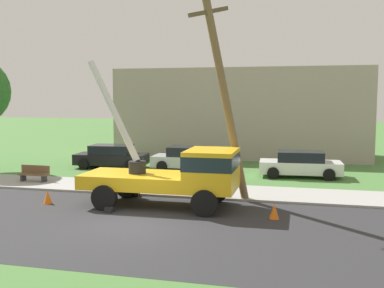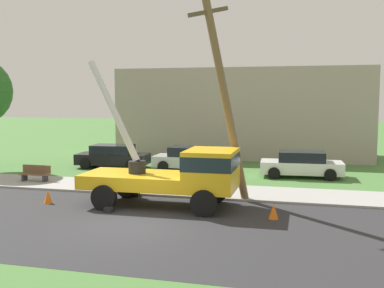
{
  "view_description": "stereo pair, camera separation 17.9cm",
  "coord_description": "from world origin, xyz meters",
  "px_view_note": "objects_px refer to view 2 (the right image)",
  "views": [
    {
      "loc": [
        5.73,
        -14.7,
        4.41
      ],
      "look_at": [
        1.06,
        4.3,
        2.4
      ],
      "focal_mm": 43.32,
      "sensor_mm": 36.0,
      "label": 1
    },
    {
      "loc": [
        5.91,
        -14.65,
        4.41
      ],
      "look_at": [
        1.06,
        4.3,
        2.4
      ],
      "focal_mm": 43.32,
      "sensor_mm": 36.0,
      "label": 2
    }
  ],
  "objects_px": {
    "parked_sedan_black": "(113,156)",
    "parked_sedan_silver": "(191,158)",
    "park_bench": "(35,174)",
    "utility_truck": "(180,172)",
    "traffic_cone_ahead": "(273,211)",
    "parked_sedan_white": "(301,164)",
    "leaning_utility_pole": "(224,94)",
    "traffic_cone_behind": "(48,197)"
  },
  "relations": [
    {
      "from": "parked_sedan_black",
      "to": "parked_sedan_silver",
      "type": "distance_m",
      "value": 4.97
    },
    {
      "from": "park_bench",
      "to": "parked_sedan_black",
      "type": "bearing_deg",
      "value": 73.05
    },
    {
      "from": "utility_truck",
      "to": "traffic_cone_ahead",
      "type": "xyz_separation_m",
      "value": [
        3.79,
        -0.93,
        -1.13
      ]
    },
    {
      "from": "traffic_cone_ahead",
      "to": "park_bench",
      "type": "distance_m",
      "value": 13.06
    },
    {
      "from": "parked_sedan_white",
      "to": "utility_truck",
      "type": "bearing_deg",
      "value": -118.85
    },
    {
      "from": "leaning_utility_pole",
      "to": "parked_sedan_silver",
      "type": "xyz_separation_m",
      "value": [
        -3.49,
        8.08,
        -3.81
      ]
    },
    {
      "from": "traffic_cone_behind",
      "to": "park_bench",
      "type": "height_order",
      "value": "park_bench"
    },
    {
      "from": "leaning_utility_pole",
      "to": "utility_truck",
      "type": "bearing_deg",
      "value": -147.43
    },
    {
      "from": "traffic_cone_behind",
      "to": "parked_sedan_black",
      "type": "height_order",
      "value": "parked_sedan_black"
    },
    {
      "from": "parked_sedan_silver",
      "to": "traffic_cone_ahead",
      "type": "bearing_deg",
      "value": -60.48
    },
    {
      "from": "parked_sedan_silver",
      "to": "parked_sedan_white",
      "type": "bearing_deg",
      "value": -6.94
    },
    {
      "from": "utility_truck",
      "to": "traffic_cone_ahead",
      "type": "bearing_deg",
      "value": -13.78
    },
    {
      "from": "traffic_cone_behind",
      "to": "parked_sedan_white",
      "type": "height_order",
      "value": "parked_sedan_white"
    },
    {
      "from": "traffic_cone_behind",
      "to": "leaning_utility_pole",
      "type": "bearing_deg",
      "value": 14.09
    },
    {
      "from": "leaning_utility_pole",
      "to": "park_bench",
      "type": "xyz_separation_m",
      "value": [
        -10.2,
        2.17,
        -4.06
      ]
    },
    {
      "from": "parked_sedan_silver",
      "to": "traffic_cone_behind",
      "type": "bearing_deg",
      "value": -109.9
    },
    {
      "from": "traffic_cone_ahead",
      "to": "parked_sedan_black",
      "type": "bearing_deg",
      "value": 137.23
    },
    {
      "from": "parked_sedan_silver",
      "to": "parked_sedan_white",
      "type": "height_order",
      "value": "same"
    },
    {
      "from": "leaning_utility_pole",
      "to": "parked_sedan_silver",
      "type": "distance_m",
      "value": 9.59
    },
    {
      "from": "utility_truck",
      "to": "park_bench",
      "type": "height_order",
      "value": "utility_truck"
    },
    {
      "from": "traffic_cone_ahead",
      "to": "parked_sedan_silver",
      "type": "distance_m",
      "value": 11.53
    },
    {
      "from": "utility_truck",
      "to": "leaning_utility_pole",
      "type": "bearing_deg",
      "value": 32.57
    },
    {
      "from": "utility_truck",
      "to": "leaning_utility_pole",
      "type": "height_order",
      "value": "leaning_utility_pole"
    },
    {
      "from": "utility_truck",
      "to": "parked_sedan_white",
      "type": "relative_size",
      "value": 1.51
    },
    {
      "from": "parked_sedan_white",
      "to": "park_bench",
      "type": "relative_size",
      "value": 2.81
    },
    {
      "from": "parked_sedan_silver",
      "to": "utility_truck",
      "type": "bearing_deg",
      "value": -78.27
    },
    {
      "from": "parked_sedan_white",
      "to": "park_bench",
      "type": "height_order",
      "value": "parked_sedan_white"
    },
    {
      "from": "leaning_utility_pole",
      "to": "traffic_cone_behind",
      "type": "distance_m",
      "value": 8.42
    },
    {
      "from": "utility_truck",
      "to": "parked_sedan_silver",
      "type": "distance_m",
      "value": 9.32
    },
    {
      "from": "traffic_cone_behind",
      "to": "parked_sedan_white",
      "type": "xyz_separation_m",
      "value": [
        10.03,
        9.06,
        0.43
      ]
    },
    {
      "from": "leaning_utility_pole",
      "to": "park_bench",
      "type": "height_order",
      "value": "leaning_utility_pole"
    },
    {
      "from": "parked_sedan_white",
      "to": "leaning_utility_pole",
      "type": "bearing_deg",
      "value": -112.22
    },
    {
      "from": "leaning_utility_pole",
      "to": "parked_sedan_black",
      "type": "distance_m",
      "value": 12.18
    },
    {
      "from": "utility_truck",
      "to": "traffic_cone_behind",
      "type": "height_order",
      "value": "utility_truck"
    },
    {
      "from": "leaning_utility_pole",
      "to": "traffic_cone_ahead",
      "type": "xyz_separation_m",
      "value": [
        2.19,
        -1.95,
        -4.25
      ]
    },
    {
      "from": "utility_truck",
      "to": "parked_sedan_silver",
      "type": "relative_size",
      "value": 1.54
    },
    {
      "from": "traffic_cone_ahead",
      "to": "traffic_cone_behind",
      "type": "xyz_separation_m",
      "value": [
        -9.24,
        0.18,
        0.0
      ]
    },
    {
      "from": "parked_sedan_silver",
      "to": "park_bench",
      "type": "distance_m",
      "value": 8.94
    },
    {
      "from": "utility_truck",
      "to": "leaning_utility_pole",
      "type": "distance_m",
      "value": 3.65
    },
    {
      "from": "traffic_cone_ahead",
      "to": "parked_sedan_black",
      "type": "distance_m",
      "value": 14.5
    },
    {
      "from": "leaning_utility_pole",
      "to": "parked_sedan_white",
      "type": "height_order",
      "value": "leaning_utility_pole"
    },
    {
      "from": "park_bench",
      "to": "parked_sedan_silver",
      "type": "bearing_deg",
      "value": 41.35
    }
  ]
}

